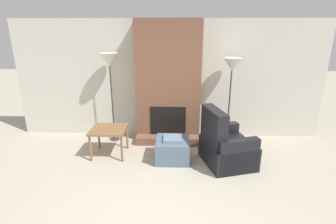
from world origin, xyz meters
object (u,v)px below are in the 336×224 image
side_table (109,132)px  floor_lamp_right (232,68)px  ottoman (173,149)px  armchair (224,147)px  floor_lamp_left (109,63)px

side_table → floor_lamp_right: 2.79m
ottoman → side_table: bearing=172.9°
ottoman → armchair: armchair is taller
armchair → floor_lamp_left: size_ratio=0.57×
ottoman → floor_lamp_right: 2.05m
side_table → floor_lamp_right: floor_lamp_right is taller
armchair → floor_lamp_left: bearing=50.5°
side_table → floor_lamp_left: 1.43m
side_table → floor_lamp_left: size_ratio=0.35×
ottoman → floor_lamp_left: size_ratio=0.33×
ottoman → armchair: bearing=-7.1°
floor_lamp_left → side_table: bearing=-83.6°
side_table → floor_lamp_right: (2.44, 0.73, 1.15)m
armchair → side_table: 2.22m
armchair → side_table: size_ratio=1.63×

